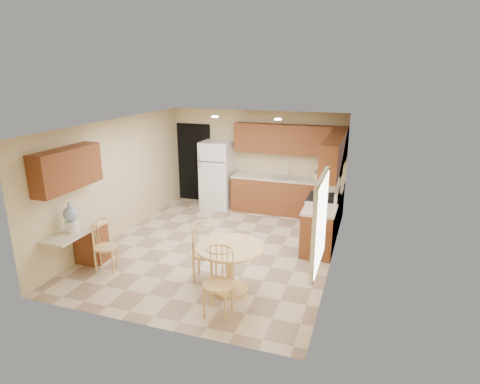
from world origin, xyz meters
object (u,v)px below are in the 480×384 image
(stove, at_px, (322,217))
(refrigerator, at_px, (217,174))
(chair_table_a, at_px, (202,249))
(chair_table_b, at_px, (215,279))
(water_crock, at_px, (71,219))
(chair_desk, at_px, (101,243))
(dining_table, at_px, (230,262))

(stove, bearing_deg, refrigerator, 157.01)
(chair_table_a, xyz_separation_m, chair_table_b, (0.60, -0.90, 0.02))
(stove, distance_m, water_crock, 4.93)
(chair_table_a, distance_m, chair_desk, 1.83)
(stove, relative_size, chair_table_b, 1.07)
(chair_desk, bearing_deg, dining_table, 70.48)
(stove, distance_m, chair_table_a, 3.03)
(refrigerator, distance_m, water_crock, 4.28)
(dining_table, height_order, chair_table_b, chair_table_b)
(dining_table, bearing_deg, chair_table_a, 164.20)
(stove, xyz_separation_m, chair_table_a, (-1.66, -2.53, 0.13))
(chair_table_a, distance_m, water_crock, 2.33)
(refrigerator, bearing_deg, dining_table, -65.68)
(water_crock, bearing_deg, refrigerator, 75.79)
(stove, distance_m, chair_table_b, 3.60)
(stove, bearing_deg, chair_table_a, -123.28)
(refrigerator, height_order, water_crock, refrigerator)
(chair_table_b, xyz_separation_m, chair_desk, (-2.41, 0.64, -0.06))
(chair_table_a, bearing_deg, refrigerator, -170.37)
(stove, xyz_separation_m, chair_table_b, (-1.06, -3.43, 0.15))
(refrigerator, distance_m, chair_desk, 4.06)
(dining_table, bearing_deg, stove, 67.53)
(stove, distance_m, chair_desk, 4.46)
(refrigerator, relative_size, water_crock, 3.28)
(chair_table_a, height_order, chair_table_b, chair_table_b)
(chair_desk, bearing_deg, chair_table_a, 76.09)
(refrigerator, xyz_separation_m, chair_desk, (-0.60, -4.01, -0.30))
(chair_table_a, height_order, chair_desk, chair_table_a)
(stove, relative_size, chair_table_a, 1.10)
(chair_table_a, xyz_separation_m, water_crock, (-2.26, -0.40, 0.41))
(stove, bearing_deg, chair_desk, -141.26)
(dining_table, bearing_deg, chair_desk, -177.51)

